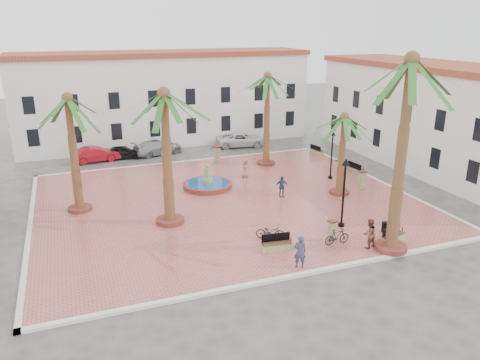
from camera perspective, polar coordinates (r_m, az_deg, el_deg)
The scene contains 36 objects.
ground at distance 33.50m, azimuth -1.60°, elevation -2.79°, with size 120.00×120.00×0.00m, color #56544F.
plaza at distance 33.48m, azimuth -1.60°, elevation -2.67°, with size 26.00×22.00×0.15m, color #C35F57.
kerb_n at distance 43.49m, azimuth -6.37°, elevation 2.26°, with size 26.30×0.30×0.16m, color silver.
kerb_s at distance 24.33m, azimuth 7.10°, elevation -11.43°, with size 26.30×0.30×0.16m, color silver.
kerb_e at distance 39.41m, azimuth 16.55°, elevation -0.14°, with size 0.30×22.30×0.16m, color silver.
kerb_w at distance 32.03m, azimuth -24.25°, elevation -5.39°, with size 0.30×22.30×0.16m, color silver.
building_north at distance 51.09m, azimuth -9.14°, elevation 9.95°, with size 30.40×7.40×9.50m.
building_east at distance 44.27m, azimuth 22.86°, elevation 7.12°, with size 7.40×26.40×9.00m.
fountain at distance 36.13m, azimuth -3.97°, elevation -0.51°, with size 3.76×3.76×1.94m.
palm_nw at distance 31.86m, azimuth -20.16°, elevation 7.86°, with size 5.17×5.17×7.96m.
palm_sw at distance 28.15m, azimuth -9.19°, elevation 8.46°, with size 5.81×5.81×8.57m.
palm_s at distance 25.24m, azimuth 19.97°, elevation 11.31°, with size 5.81×5.81×10.77m.
palm_e at distance 34.30m, azimuth 12.55°, elevation 6.32°, with size 4.75×4.75×6.10m.
palm_ne at distance 40.81m, azimuth 3.36°, elevation 11.37°, with size 5.11×5.11×8.18m.
bench_s at distance 26.42m, azimuth 4.48°, elevation -7.97°, with size 1.80×0.74×0.92m.
bench_se at distance 28.71m, azimuth 18.19°, elevation -6.66°, with size 1.80×1.02×0.91m.
bench_e at distance 40.75m, azimuth 13.95°, elevation 1.19°, with size 0.74×1.82×0.93m.
bench_ne at distance 46.15m, azimuth 9.34°, elevation 3.48°, with size 0.77×1.68×0.86m.
lamppost_s at distance 29.00m, azimuth 12.62°, elevation -0.10°, with size 0.48×0.48×4.41m.
lamppost_e at distance 38.23m, azimuth 11.17°, elevation 4.06°, with size 0.43×0.43×3.99m.
bollard_se at distance 27.81m, azimuth 11.15°, elevation -5.99°, with size 0.54×0.54×1.25m.
bollard_n at distance 42.33m, azimuth -2.82°, elevation 3.14°, with size 0.68×0.68×1.57m.
bollard_e at distance 36.93m, azimuth 14.65°, elevation 0.07°, with size 0.51×0.51×1.38m.
litter_bin at distance 29.82m, azimuth 17.18°, elevation -5.46°, with size 0.33×0.33×0.64m, color black.
cyclist_a at distance 24.49m, azimuth 7.32°, elevation -8.66°, with size 0.65×0.43×1.78m, color #363856.
bicycle_a at distance 27.64m, azimuth 3.70°, elevation -6.28°, with size 0.59×1.69×0.89m, color black.
cyclist_b at distance 27.31m, azimuth 15.47°, elevation -6.30°, with size 0.84×0.66×1.73m, color brown.
bicycle_b at distance 27.45m, azimuth 11.75°, elevation -6.77°, with size 0.44×1.57×0.94m, color black.
pedestrian_fountain_a at distance 38.30m, azimuth 0.68°, elevation 1.43°, with size 0.75×0.49×1.53m, color #987862.
pedestrian_fountain_b at distance 34.06m, azimuth 5.10°, elevation -0.78°, with size 0.94×0.39×1.61m, color #3A4960.
pedestrian_north at distance 42.16m, azimuth -9.28°, elevation 3.05°, with size 1.23×0.71×1.91m, color #4E4F53.
pedestrian_east at distance 40.62m, azimuth 12.07°, elevation 2.02°, with size 1.43×0.45×1.54m, color #696053.
car_black at distance 45.69m, azimuth -14.07°, elevation 3.32°, with size 1.48×3.67×1.25m, color black.
car_red at distance 45.27m, azimuth -17.20°, elevation 3.02°, with size 1.51×4.33×1.43m, color maroon.
car_silver at distance 46.44m, azimuth -9.98°, elevation 3.95°, with size 1.99×4.90×1.42m, color #A4A5AD.
car_white at distance 48.83m, azimuth 0.12°, elevation 4.95°, with size 2.37×5.14×1.43m, color silver.
Camera 1 is at (-10.14, -29.53, 12.16)m, focal length 35.00 mm.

